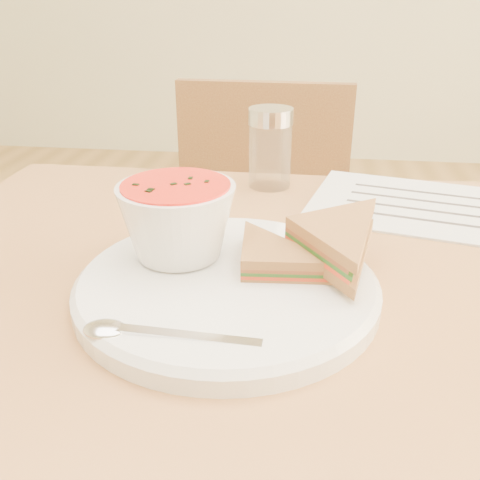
% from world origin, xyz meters
% --- Properties ---
extents(chair_far, '(0.39, 0.39, 0.84)m').
position_xyz_m(chair_far, '(-0.14, 0.50, 0.42)').
color(chair_far, brown).
rests_on(chair_far, floor).
extents(plate, '(0.37, 0.37, 0.02)m').
position_xyz_m(plate, '(-0.11, -0.03, 0.76)').
color(plate, white).
rests_on(plate, dining_table).
extents(soup_bowl, '(0.14, 0.14, 0.08)m').
position_xyz_m(soup_bowl, '(-0.16, 0.01, 0.81)').
color(soup_bowl, white).
rests_on(soup_bowl, plate).
extents(sandwich_half_a, '(0.10, 0.10, 0.03)m').
position_xyz_m(sandwich_half_a, '(-0.09, -0.04, 0.78)').
color(sandwich_half_a, '#A27439').
rests_on(sandwich_half_a, plate).
extents(sandwich_half_b, '(0.16, 0.16, 0.04)m').
position_xyz_m(sandwich_half_b, '(-0.06, 0.02, 0.80)').
color(sandwich_half_b, '#A27439').
rests_on(sandwich_half_b, plate).
extents(spoon, '(0.18, 0.04, 0.01)m').
position_xyz_m(spoon, '(-0.14, -0.13, 0.77)').
color(spoon, silver).
rests_on(spoon, plate).
extents(paper_menu, '(0.33, 0.27, 0.00)m').
position_xyz_m(paper_menu, '(0.12, 0.23, 0.75)').
color(paper_menu, white).
rests_on(paper_menu, dining_table).
extents(condiment_shaker, '(0.08, 0.08, 0.12)m').
position_xyz_m(condiment_shaker, '(-0.09, 0.29, 0.81)').
color(condiment_shaker, silver).
rests_on(condiment_shaker, dining_table).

